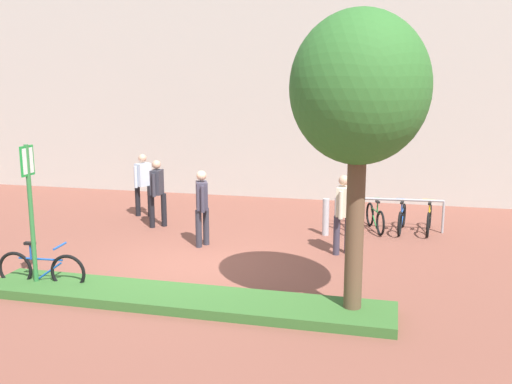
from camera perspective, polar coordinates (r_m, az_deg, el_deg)
The scene contains 12 objects.
ground_plane at distance 11.79m, azimuth -6.04°, elevation -7.09°, with size 60.00×60.00×0.00m, color brown.
building_facade at distance 18.53m, azimuth 1.82°, elevation 15.17°, with size 28.00×1.20×10.00m, color #B2ADA3.
planter_strip at distance 9.73m, azimuth -7.41°, elevation -10.60°, with size 7.00×1.10×0.16m, color #336028.
tree_sidewalk at distance 8.58m, azimuth 10.33°, elevation 9.94°, with size 2.06×2.06×4.70m.
parking_sign_post at distance 10.58m, azimuth -21.72°, elevation -0.45°, with size 0.08×0.36×2.60m.
bike_at_sign at distance 10.92m, azimuth -20.70°, elevation -7.31°, with size 1.68×0.42×0.86m.
bike_rack_cluster at distance 14.48m, azimuth 13.13°, elevation -2.48°, with size 2.65×1.70×0.83m.
bollard_steel at distance 13.78m, azimuth 7.00°, elevation -2.50°, with size 0.16×0.16×0.90m, color #ADADB2.
person_shirt_white at distance 12.21m, azimuth 8.71°, elevation -1.74°, with size 0.36×0.61×1.72m.
person_suited_dark at distance 14.58m, azimuth -9.88°, elevation 0.29°, with size 0.38×0.61×1.72m.
person_casual_tan at distance 15.84m, azimuth -11.24°, elevation 1.09°, with size 0.49×0.57×1.72m.
person_suited_navy at distance 12.73m, azimuth -5.44°, elevation -1.14°, with size 0.38×0.57×1.72m.
Camera 1 is at (3.86, -10.53, 3.64)m, focal length 39.91 mm.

